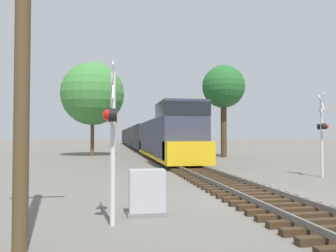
{
  "coord_description": "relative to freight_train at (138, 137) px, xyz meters",
  "views": [
    {
      "loc": [
        -4.86,
        -10.33,
        2.13
      ],
      "look_at": [
        -2.5,
        2.93,
        2.53
      ],
      "focal_mm": 35.0,
      "sensor_mm": 36.0,
      "label": 1
    }
  ],
  "objects": [
    {
      "name": "ground_plane",
      "position": [
        0.0,
        -46.03,
        -1.91
      ],
      "size": [
        400.0,
        400.0,
        0.0
      ],
      "primitive_type": "plane",
      "color": "#666059"
    },
    {
      "name": "rail_track_bed",
      "position": [
        0.0,
        -46.03,
        -1.78
      ],
      "size": [
        2.6,
        160.0,
        0.31
      ],
      "color": "#382819",
      "rests_on": "ground"
    },
    {
      "name": "freight_train",
      "position": [
        0.0,
        0.0,
        0.0
      ],
      "size": [
        3.06,
        76.52,
        4.47
      ],
      "color": "#33384C",
      "rests_on": "ground"
    },
    {
      "name": "crossing_signal_near",
      "position": [
        -4.82,
        -48.47,
        0.43
      ],
      "size": [
        0.33,
        1.0,
        3.82
      ],
      "rotation": [
        0.0,
        0.0,
        -1.58
      ],
      "color": "silver",
      "rests_on": "ground"
    },
    {
      "name": "crossing_signal_far",
      "position": [
        5.89,
        -41.22,
        0.54
      ],
      "size": [
        0.58,
        1.0,
        4.29
      ],
      "rotation": [
        0.0,
        0.0,
        1.24
      ],
      "color": "silver",
      "rests_on": "ground"
    },
    {
      "name": "relay_cabinet",
      "position": [
        -3.88,
        -47.65,
        -1.31
      ],
      "size": [
        1.04,
        0.51,
        1.23
      ],
      "color": "slate",
      "rests_on": "ground"
    },
    {
      "name": "tree_far_right",
      "position": [
        6.3,
        -25.36,
        5.02
      ],
      "size": [
        4.25,
        4.25,
        9.16
      ],
      "color": "#473521",
      "rests_on": "ground"
    },
    {
      "name": "tree_mid_background",
      "position": [
        -6.68,
        -20.91,
        4.65
      ],
      "size": [
        6.65,
        6.65,
        9.9
      ],
      "color": "brown",
      "rests_on": "ground"
    },
    {
      "name": "tree_deep_background",
      "position": [
        7.15,
        3.92,
        4.21
      ],
      "size": [
        5.81,
        5.81,
        9.06
      ],
      "color": "brown",
      "rests_on": "ground"
    }
  ]
}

